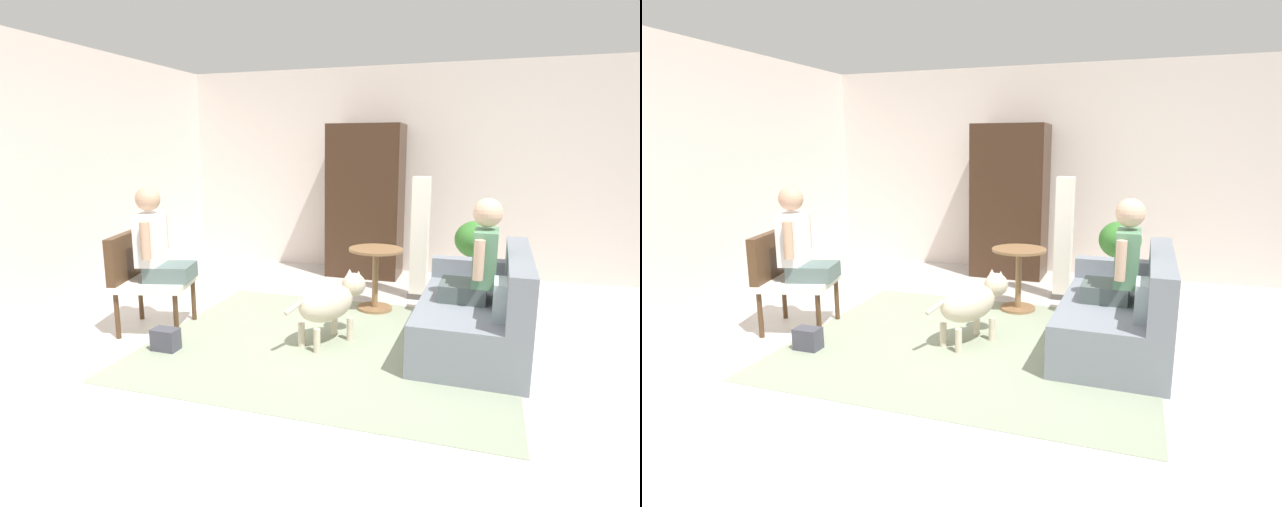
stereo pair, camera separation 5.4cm
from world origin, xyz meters
TOP-DOWN VIEW (x-y plane):
  - ground_plane at (0.00, 0.00)m, footprint 6.87×6.87m
  - back_wall at (0.00, 2.92)m, footprint 6.29×0.12m
  - left_wall at (-2.91, 0.30)m, footprint 0.12×6.32m
  - area_rug at (0.02, 0.06)m, footprint 2.95×2.47m
  - couch at (1.20, 0.41)m, footprint 0.88×1.65m
  - armchair at (-1.70, -0.10)m, footprint 0.75×0.75m
  - person_on_couch at (1.17, 0.38)m, footprint 0.46×0.57m
  - person_on_armchair at (-1.56, -0.06)m, footprint 0.53×0.50m
  - round_end_table at (0.18, 1.09)m, footprint 0.54×0.54m
  - dog at (0.00, 0.10)m, footprint 0.53×0.82m
  - potted_plant at (1.12, 1.91)m, footprint 0.45×0.45m
  - column_lamp at (0.54, 1.66)m, footprint 0.20×0.20m
  - armoire_cabinet at (-0.26, 2.51)m, footprint 0.92×0.56m
  - handbag at (-1.22, -0.48)m, footprint 0.21×0.14m

SIDE VIEW (x-z plane):
  - ground_plane at x=0.00m, z-range 0.00..0.00m
  - area_rug at x=0.02m, z-range 0.00..0.01m
  - handbag at x=-1.22m, z-range 0.00..0.18m
  - couch at x=1.20m, z-range -0.12..0.69m
  - dog at x=0.00m, z-range 0.07..0.65m
  - round_end_table at x=0.18m, z-range 0.08..0.72m
  - armchair at x=-1.70m, z-range 0.09..0.96m
  - potted_plant at x=1.12m, z-range 0.13..0.98m
  - column_lamp at x=0.54m, z-range -0.01..1.32m
  - person_on_couch at x=1.17m, z-range 0.32..1.16m
  - person_on_armchair at x=-1.56m, z-range 0.38..1.21m
  - armoire_cabinet at x=-0.26m, z-range 0.00..1.91m
  - back_wall at x=0.00m, z-range 0.00..2.65m
  - left_wall at x=-2.91m, z-range 0.00..2.65m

